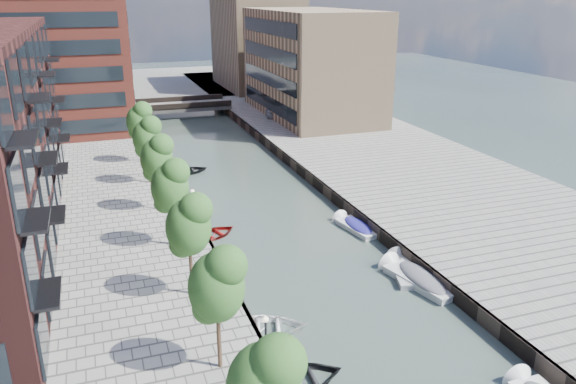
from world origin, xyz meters
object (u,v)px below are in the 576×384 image
sloop_2 (212,237)px  motorboat_2 (403,269)px  tree_3 (170,184)px  tree_2 (188,223)px  motorboat_3 (355,226)px  tree_1 (216,283)px  tree_0 (264,383)px  tree_5 (147,136)px  bridge (184,106)px  tree_4 (156,156)px  tree_6 (139,119)px  sloop_1 (298,383)px  car (272,112)px  motorboat_4 (415,278)px  sloop_4 (186,173)px  sloop_3 (264,332)px

sloop_2 → motorboat_2: bearing=-153.0°
tree_3 → motorboat_2: (13.78, -6.87, -5.22)m
tree_2 → tree_3: bearing=90.0°
tree_3 → motorboat_3: size_ratio=1.26×
tree_1 → motorboat_2: bearing=27.3°
tree_0 → tree_5: size_ratio=1.00×
bridge → tree_4: bearing=-102.0°
motorboat_3 → tree_3: bearing=-178.1°
tree_6 → sloop_1: bearing=-84.7°
motorboat_3 → car: bearing=81.9°
sloop_2 → motorboat_3: size_ratio=0.86×
bridge → motorboat_2: (5.28, -53.87, -1.30)m
motorboat_3 → car: 37.06m
bridge → car: 14.45m
bridge → motorboat_2: 54.15m
tree_4 → motorboat_4: tree_4 is taller
sloop_4 → motorboat_3: size_ratio=0.94×
sloop_4 → tree_2: bearing=164.5°
tree_4 → sloop_1: 23.04m
tree_4 → sloop_1: tree_4 is taller
tree_5 → sloop_3: 25.40m
motorboat_3 → bridge: bearing=96.5°
sloop_3 → car: car is taller
sloop_3 → motorboat_3: size_ratio=1.01×
bridge → tree_1: 61.71m
tree_4 → tree_6: 14.00m
tree_1 → tree_4: bearing=90.0°
motorboat_3 → motorboat_4: bearing=-90.3°
tree_2 → car: size_ratio=1.41×
sloop_1 → motorboat_3: (10.45, 15.61, 0.18)m
sloop_4 → motorboat_2: motorboat_2 is taller
sloop_3 → tree_4: bearing=23.9°
tree_3 → motorboat_3: tree_3 is taller
tree_1 → sloop_1: bearing=-19.0°
tree_0 → tree_2: bearing=90.0°
tree_3 → sloop_2: bearing=39.6°
motorboat_4 → bridge: bearing=95.4°
tree_4 → motorboat_3: size_ratio=1.26×
motorboat_2 → tree_0: bearing=-134.3°
tree_2 → motorboat_2: 14.73m
tree_0 → sloop_1: tree_0 is taller
sloop_1 → sloop_3: size_ratio=0.94×
tree_3 → tree_5: 14.00m
sloop_3 → sloop_4: 29.38m
tree_2 → tree_5: (0.00, 21.00, 0.00)m
sloop_3 → car: size_ratio=1.12×
tree_3 → tree_5: size_ratio=1.00×
tree_1 → motorboat_2: (13.78, 7.13, -5.22)m
bridge → sloop_2: 44.78m
tree_5 → motorboat_3: 20.03m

